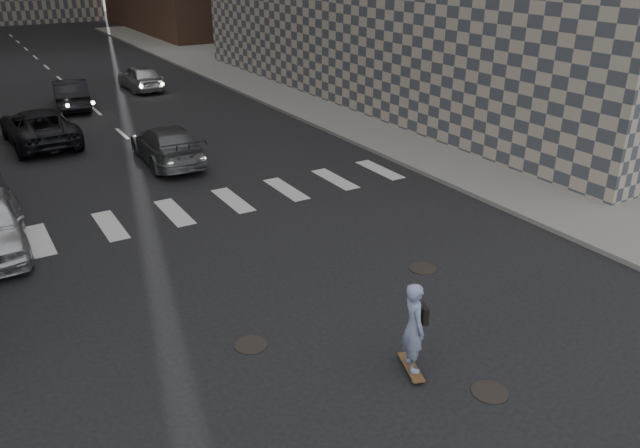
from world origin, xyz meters
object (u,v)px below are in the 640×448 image
(traffic_car_b, at_px, (167,144))
(traffic_car_d, at_px, (140,77))
(skateboarder, at_px, (414,327))
(traffic_car_c, at_px, (39,127))
(traffic_car_e, at_px, (71,94))

(traffic_car_b, xyz_separation_m, traffic_car_d, (3.02, 14.00, 0.03))
(skateboarder, bearing_deg, traffic_car_c, 118.90)
(traffic_car_d, relative_size, traffic_car_e, 0.95)
(traffic_car_b, relative_size, traffic_car_e, 1.07)
(skateboarder, xyz_separation_m, traffic_car_b, (0.16, 15.22, -0.31))
(traffic_car_c, relative_size, traffic_car_d, 1.25)
(traffic_car_b, distance_m, traffic_car_c, 6.43)
(traffic_car_c, relative_size, traffic_car_e, 1.19)
(traffic_car_b, xyz_separation_m, traffic_car_c, (-3.84, 5.16, 0.04))
(traffic_car_d, distance_m, traffic_car_e, 5.20)
(traffic_car_b, relative_size, traffic_car_c, 0.90)
(traffic_car_c, xyz_separation_m, traffic_car_d, (6.86, 8.84, -0.02))
(traffic_car_e, bearing_deg, traffic_car_c, 75.26)
(traffic_car_c, height_order, traffic_car_e, traffic_car_c)
(traffic_car_b, distance_m, traffic_car_e, 11.33)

